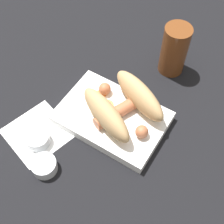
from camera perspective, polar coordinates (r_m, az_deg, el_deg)
ground_plane at (r=0.69m, az=0.00°, el=-1.57°), size 3.00×3.00×0.00m
food_tray at (r=0.68m, az=0.00°, el=-1.03°), size 0.23×0.15×0.02m
bread_roll at (r=0.64m, az=2.04°, el=1.34°), size 0.19×0.18×0.06m
sausage at (r=0.66m, az=1.91°, el=0.51°), size 0.15×0.13×0.03m
pickled_veggies at (r=0.69m, az=-1.35°, el=2.64°), size 0.06×0.06×0.00m
napkin at (r=0.69m, az=-13.43°, el=-3.69°), size 0.15×0.15×0.00m
condiment_cup_near at (r=0.67m, az=-13.41°, el=-4.93°), size 0.05×0.05×0.03m
condiment_cup_far at (r=0.64m, az=-12.25°, el=-9.66°), size 0.05×0.05×0.03m
drink_glass at (r=0.75m, az=11.31°, el=11.06°), size 0.06×0.06×0.13m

